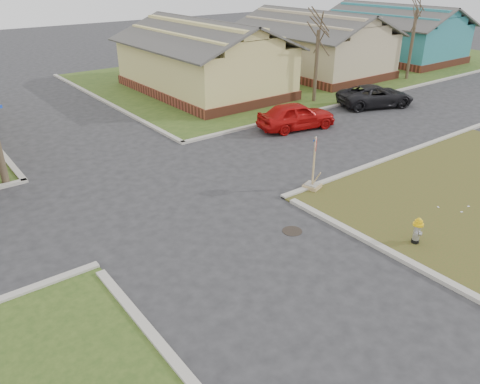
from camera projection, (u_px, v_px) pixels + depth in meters
ground at (227, 247)px, 14.13m from camera, size 120.00×120.00×0.00m
verge_far_right at (315, 66)px, 38.96m from camera, size 37.00×19.00×0.05m
curbs at (150, 190)px, 17.70m from camera, size 80.00×40.00×0.12m
manhole at (292, 231)px, 14.97m from camera, size 0.64×0.64×0.01m
side_house_yellow at (203, 58)px, 30.40m from camera, size 7.60×11.60×4.70m
side_house_tan at (312, 44)px, 35.84m from camera, size 7.60×11.60×4.70m
side_house_teal at (393, 33)px, 41.29m from camera, size 7.60×11.60×4.70m
tree_mid_right at (316, 67)px, 28.09m from camera, size 0.22×0.22×4.20m
tree_far_right at (412, 45)px, 33.63m from camera, size 0.22×0.22×4.76m
fire_hydrant at (417, 229)px, 14.07m from camera, size 0.32×0.32×0.85m
stop_sign at (313, 177)px, 17.56m from camera, size 0.59×0.57×2.07m
red_sedan at (296, 116)px, 23.99m from camera, size 4.34×2.45×1.39m
dark_pickup at (376, 96)px, 27.83m from camera, size 4.98×3.61×1.26m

